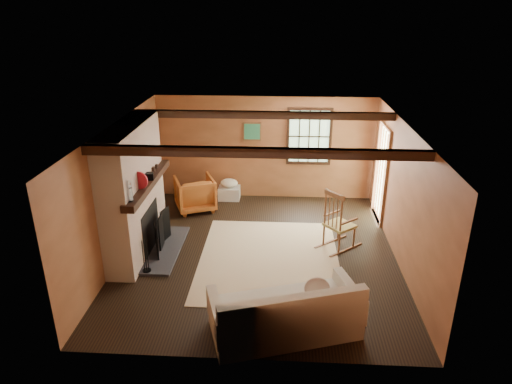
# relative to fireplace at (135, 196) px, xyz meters

# --- Properties ---
(ground) EXTENTS (5.50, 5.50, 0.00)m
(ground) POSITION_rel_fireplace_xyz_m (2.23, 0.00, -1.10)
(ground) COLOR black
(ground) RESTS_ON ground
(room_envelope) EXTENTS (5.02, 5.52, 2.44)m
(room_envelope) POSITION_rel_fireplace_xyz_m (2.45, 0.26, 0.53)
(room_envelope) COLOR #A9603B
(room_envelope) RESTS_ON ground
(fireplace) EXTENTS (1.02, 2.30, 2.40)m
(fireplace) POSITION_rel_fireplace_xyz_m (0.00, 0.00, 0.00)
(fireplace) COLOR brown
(fireplace) RESTS_ON ground
(rug) EXTENTS (2.50, 3.00, 0.01)m
(rug) POSITION_rel_fireplace_xyz_m (2.43, -0.20, -1.10)
(rug) COLOR beige
(rug) RESTS_ON ground
(rocking_chair) EXTENTS (0.93, 0.88, 1.17)m
(rocking_chair) POSITION_rel_fireplace_xyz_m (3.69, 0.32, -0.61)
(rocking_chair) COLOR tan
(rocking_chair) RESTS_ON ground
(sofa) EXTENTS (2.23, 1.48, 0.83)m
(sofa) POSITION_rel_fireplace_xyz_m (2.73, -2.20, -0.81)
(sofa) COLOR silver
(sofa) RESTS_ON ground
(firewood_pile) EXTENTS (0.72, 0.13, 0.26)m
(firewood_pile) POSITION_rel_fireplace_xyz_m (0.42, 2.57, -0.97)
(firewood_pile) COLOR #523523
(firewood_pile) RESTS_ON ground
(laundry_basket) EXTENTS (0.50, 0.38, 0.30)m
(laundry_basket) POSITION_rel_fireplace_xyz_m (1.39, 2.53, -0.95)
(laundry_basket) COLOR silver
(laundry_basket) RESTS_ON ground
(basket_pillow) EXTENTS (0.47, 0.40, 0.20)m
(basket_pillow) POSITION_rel_fireplace_xyz_m (1.39, 2.53, -0.70)
(basket_pillow) COLOR silver
(basket_pillow) RESTS_ON laundry_basket
(armchair) EXTENTS (1.07, 1.08, 0.76)m
(armchair) POSITION_rel_fireplace_xyz_m (0.70, 1.89, -0.72)
(armchair) COLOR #BF6026
(armchair) RESTS_ON ground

